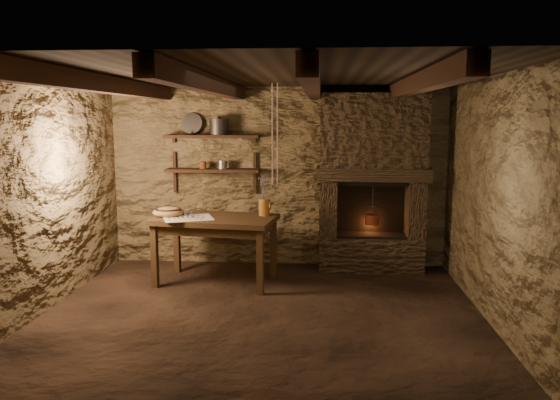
# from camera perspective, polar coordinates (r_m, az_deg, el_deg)

# --- Properties ---
(floor) EXTENTS (4.50, 4.50, 0.00)m
(floor) POSITION_cam_1_polar(r_m,az_deg,el_deg) (5.71, -1.93, -11.85)
(floor) COLOR black
(floor) RESTS_ON ground
(back_wall) EXTENTS (4.50, 0.04, 2.40)m
(back_wall) POSITION_cam_1_polar(r_m,az_deg,el_deg) (7.38, -0.29, 2.43)
(back_wall) COLOR #4E3D24
(back_wall) RESTS_ON floor
(front_wall) EXTENTS (4.50, 0.04, 2.40)m
(front_wall) POSITION_cam_1_polar(r_m,az_deg,el_deg) (3.46, -5.64, -4.69)
(front_wall) COLOR #4E3D24
(front_wall) RESTS_ON floor
(left_wall) EXTENTS (0.04, 4.00, 2.40)m
(left_wall) POSITION_cam_1_polar(r_m,az_deg,el_deg) (6.08, -23.58, 0.38)
(left_wall) COLOR #4E3D24
(left_wall) RESTS_ON floor
(right_wall) EXTENTS (0.04, 4.00, 2.40)m
(right_wall) POSITION_cam_1_polar(r_m,az_deg,el_deg) (5.62, 21.44, -0.11)
(right_wall) COLOR #4E3D24
(right_wall) RESTS_ON floor
(ceiling) EXTENTS (4.50, 4.00, 0.04)m
(ceiling) POSITION_cam_1_polar(r_m,az_deg,el_deg) (5.36, -2.06, 12.95)
(ceiling) COLOR black
(ceiling) RESTS_ON back_wall
(beam_far_left) EXTENTS (0.14, 3.95, 0.16)m
(beam_far_left) POSITION_cam_1_polar(r_m,az_deg,el_deg) (5.72, -17.47, 11.39)
(beam_far_left) COLOR black
(beam_far_left) RESTS_ON ceiling
(beam_mid_left) EXTENTS (0.14, 3.95, 0.16)m
(beam_mid_left) POSITION_cam_1_polar(r_m,az_deg,el_deg) (5.43, -7.42, 11.87)
(beam_mid_left) COLOR black
(beam_mid_left) RESTS_ON ceiling
(beam_mid_right) EXTENTS (0.14, 3.95, 0.16)m
(beam_mid_right) POSITION_cam_1_polar(r_m,az_deg,el_deg) (5.32, 3.42, 12.00)
(beam_mid_right) COLOR black
(beam_mid_right) RESTS_ON ceiling
(beam_far_right) EXTENTS (0.14, 3.95, 0.16)m
(beam_far_right) POSITION_cam_1_polar(r_m,az_deg,el_deg) (5.40, 14.32, 11.70)
(beam_far_right) COLOR black
(beam_far_right) RESTS_ON ceiling
(shelf_lower) EXTENTS (1.25, 0.30, 0.04)m
(shelf_lower) POSITION_cam_1_polar(r_m,az_deg,el_deg) (7.33, -7.04, 3.11)
(shelf_lower) COLOR black
(shelf_lower) RESTS_ON back_wall
(shelf_upper) EXTENTS (1.25, 0.30, 0.04)m
(shelf_upper) POSITION_cam_1_polar(r_m,az_deg,el_deg) (7.30, -7.10, 6.62)
(shelf_upper) COLOR black
(shelf_upper) RESTS_ON back_wall
(hearth) EXTENTS (1.43, 0.51, 2.30)m
(hearth) POSITION_cam_1_polar(r_m,az_deg,el_deg) (7.15, 9.60, 2.32)
(hearth) COLOR #332619
(hearth) RESTS_ON floor
(work_table) EXTENTS (1.52, 1.00, 0.81)m
(work_table) POSITION_cam_1_polar(r_m,az_deg,el_deg) (6.67, -6.75, -4.94)
(work_table) COLOR #352312
(work_table) RESTS_ON floor
(linen_cloth) EXTENTS (0.69, 0.62, 0.01)m
(linen_cloth) POSITION_cam_1_polar(r_m,az_deg,el_deg) (6.53, -9.56, -1.90)
(linen_cloth) COLOR silver
(linen_cloth) RESTS_ON work_table
(pewter_cutlery_row) EXTENTS (0.50, 0.34, 0.01)m
(pewter_cutlery_row) POSITION_cam_1_polar(r_m,az_deg,el_deg) (6.51, -9.60, -1.84)
(pewter_cutlery_row) COLOR gray
(pewter_cutlery_row) RESTS_ON linen_cloth
(drinking_glasses) EXTENTS (0.18, 0.05, 0.07)m
(drinking_glasses) POSITION_cam_1_polar(r_m,az_deg,el_deg) (6.62, -9.19, -1.39)
(drinking_glasses) COLOR white
(drinking_glasses) RESTS_ON linen_cloth
(stoneware_jug) EXTENTS (0.16, 0.16, 0.47)m
(stoneware_jug) POSITION_cam_1_polar(r_m,az_deg,el_deg) (6.61, -1.64, 0.10)
(stoneware_jug) COLOR #AC6A21
(stoneware_jug) RESTS_ON work_table
(wooden_bowl) EXTENTS (0.48, 0.48, 0.13)m
(wooden_bowl) POSITION_cam_1_polar(r_m,az_deg,el_deg) (6.75, -11.61, -1.27)
(wooden_bowl) COLOR #AA8049
(wooden_bowl) RESTS_ON work_table
(iron_stockpot) EXTENTS (0.31, 0.31, 0.19)m
(iron_stockpot) POSITION_cam_1_polar(r_m,az_deg,el_deg) (7.28, -6.39, 7.53)
(iron_stockpot) COLOR #2E2B29
(iron_stockpot) RESTS_ON shelf_upper
(tin_pan) EXTENTS (0.30, 0.15, 0.29)m
(tin_pan) POSITION_cam_1_polar(r_m,az_deg,el_deg) (7.46, -9.19, 7.88)
(tin_pan) COLOR gray
(tin_pan) RESTS_ON shelf_upper
(small_kettle) EXTENTS (0.18, 0.15, 0.17)m
(small_kettle) POSITION_cam_1_polar(r_m,az_deg,el_deg) (7.30, -6.03, 3.69)
(small_kettle) COLOR gray
(small_kettle) RESTS_ON shelf_lower
(rusty_tin) EXTENTS (0.11, 0.11, 0.09)m
(rusty_tin) POSITION_cam_1_polar(r_m,az_deg,el_deg) (7.35, -8.05, 3.62)
(rusty_tin) COLOR #5C2F12
(rusty_tin) RESTS_ON shelf_lower
(red_pot) EXTENTS (0.21, 0.21, 0.54)m
(red_pot) POSITION_cam_1_polar(r_m,az_deg,el_deg) (7.18, 9.62, -1.94)
(red_pot) COLOR maroon
(red_pot) RESTS_ON hearth
(hanging_ropes) EXTENTS (0.08, 0.08, 1.20)m
(hanging_ropes) POSITION_cam_1_polar(r_m,az_deg,el_deg) (6.39, -0.53, 6.87)
(hanging_ropes) COLOR tan
(hanging_ropes) RESTS_ON ceiling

